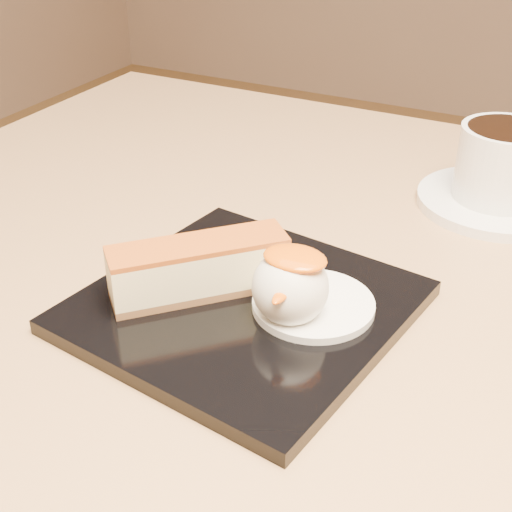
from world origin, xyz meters
The scene contains 9 objects.
table centered at (0.00, 0.00, 0.56)m, with size 0.80×0.80×0.72m.
dessert_plate centered at (0.05, -0.08, 0.73)m, with size 0.22×0.22×0.01m, color black.
cheesecake centered at (0.02, -0.08, 0.75)m, with size 0.12×0.12×0.04m.
cream_smear centered at (0.10, -0.06, 0.73)m, with size 0.09×0.09×0.01m, color white.
ice_cream_scoop centered at (0.09, -0.08, 0.76)m, with size 0.05×0.05×0.05m, color white.
mango_sauce centered at (0.09, -0.08, 0.78)m, with size 0.05×0.03×0.01m, color #E55B07.
mint_sprig centered at (0.07, -0.04, 0.74)m, with size 0.03×0.02×0.00m.
saucer centered at (0.18, 0.19, 0.72)m, with size 0.15×0.15×0.01m, color white.
coffee_cup centered at (0.19, 0.19, 0.77)m, with size 0.11×0.09×0.07m.
Camera 1 is at (0.26, -0.46, 1.03)m, focal length 50.00 mm.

